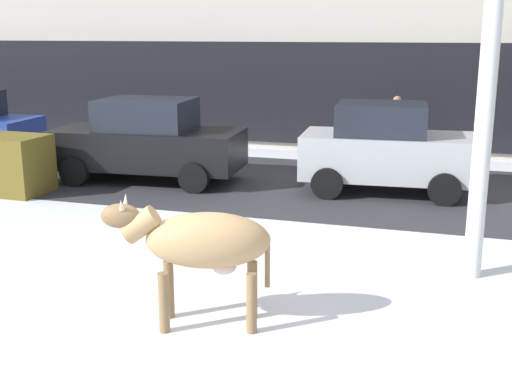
# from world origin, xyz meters

# --- Properties ---
(ground_plane) EXTENTS (120.00, 120.00, 0.00)m
(ground_plane) POSITION_xyz_m (0.00, 0.00, 0.00)
(ground_plane) COLOR white
(road_strip) EXTENTS (60.00, 5.60, 0.01)m
(road_strip) POSITION_xyz_m (0.00, 7.99, 0.00)
(road_strip) COLOR #333338
(road_strip) RESTS_ON ground
(cow_tan) EXTENTS (1.93, 0.97, 1.54)m
(cow_tan) POSITION_xyz_m (0.04, 0.81, 0.99)
(cow_tan) COLOR tan
(cow_tan) RESTS_ON ground
(car_black_sedan) EXTENTS (4.32, 2.22, 1.84)m
(car_black_sedan) POSITION_xyz_m (-3.89, 7.42, 0.91)
(car_black_sedan) COLOR black
(car_black_sedan) RESTS_ON ground
(car_silver_hatchback) EXTENTS (3.61, 2.12, 1.86)m
(car_silver_hatchback) POSITION_xyz_m (1.32, 7.89, 0.93)
(car_silver_hatchback) COLOR #B7BABF
(car_silver_hatchback) RESTS_ON ground
(pedestrian_near_billboard) EXTENTS (0.36, 0.24, 1.73)m
(pedestrian_near_billboard) POSITION_xyz_m (1.25, 10.89, 0.88)
(pedestrian_near_billboard) COLOR #282833
(pedestrian_near_billboard) RESTS_ON ground
(dumpster) EXTENTS (1.73, 1.15, 1.20)m
(dumpster) POSITION_xyz_m (-6.24, 5.57, 0.60)
(dumpster) COLOR brown
(dumpster) RESTS_ON ground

